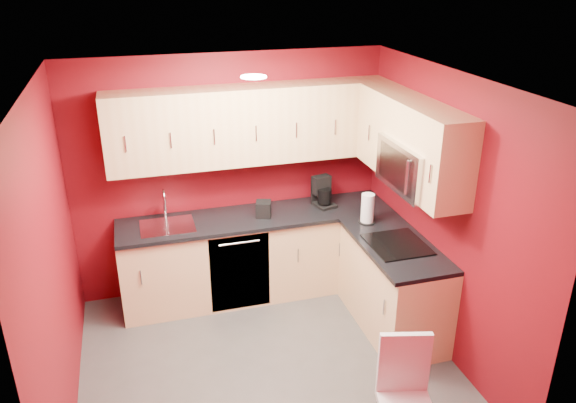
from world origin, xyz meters
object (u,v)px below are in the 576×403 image
dining_chair (407,403)px  microwave (416,166)px  sink (167,222)px  paper_towel (368,208)px  coffee_maker (324,192)px  napkin_holder (263,209)px

dining_chair → microwave: bearing=78.3°
sink → paper_towel: size_ratio=1.74×
coffee_maker → paper_towel: bearing=-75.4°
napkin_holder → paper_towel: 1.04m
sink → dining_chair: 2.82m
microwave → paper_towel: microwave is taller
napkin_holder → paper_towel: (0.95, -0.42, 0.07)m
sink → paper_towel: sink is taller
microwave → napkin_holder: size_ratio=4.75×
microwave → napkin_holder: microwave is taller
paper_towel → microwave: bearing=-70.5°
paper_towel → napkin_holder: bearing=156.1°
microwave → paper_towel: 0.82m
paper_towel → dining_chair: (-0.51, -1.92, -0.60)m
coffee_maker → microwave: bearing=-80.2°
microwave → napkin_holder: 1.62m
sink → napkin_holder: bearing=-3.4°
microwave → sink: size_ratio=1.46×
paper_towel → coffee_maker: bearing=119.0°
sink → napkin_holder: (0.96, -0.06, 0.05)m
dining_chair → paper_towel: bearing=89.8°
sink → napkin_holder: 0.96m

